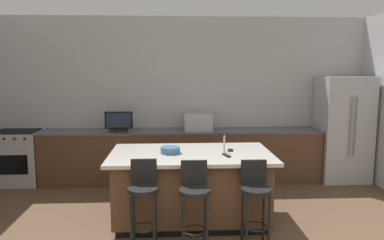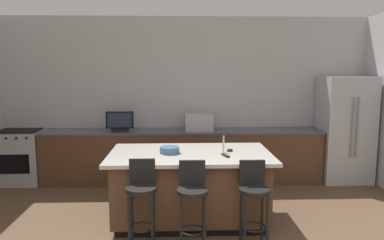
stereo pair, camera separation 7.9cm
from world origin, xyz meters
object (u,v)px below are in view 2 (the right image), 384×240
object	(u,v)px
fruit_bowl	(170,150)
tv_remote	(225,155)
bar_stool_center	(192,198)
microwave	(199,122)
tv_monitor	(120,122)
refrigerator	(345,129)
range_oven	(21,157)
bar_stool_right	(254,197)
cell_phone	(230,150)
bar_stool_left	(142,196)
kitchen_island	(190,186)

from	to	relation	value
fruit_bowl	tv_remote	xyz separation A→B (m)	(0.70, -0.19, -0.03)
tv_remote	bar_stool_center	bearing A→B (deg)	-143.15
microwave	tv_monitor	world-z (taller)	tv_monitor
refrigerator	fruit_bowl	world-z (taller)	refrigerator
refrigerator	range_oven	xyz separation A→B (m)	(-5.65, 0.05, -0.46)
bar_stool_right	cell_phone	distance (m)	0.91
bar_stool_left	cell_phone	bearing A→B (deg)	36.54
refrigerator	range_oven	world-z (taller)	refrigerator
bar_stool_right	bar_stool_left	bearing A→B (deg)	178.96
refrigerator	cell_phone	bearing A→B (deg)	-145.12
refrigerator	microwave	xyz separation A→B (m)	(-2.56, 0.05, 0.13)
tv_remote	range_oven	bearing A→B (deg)	132.53
bar_stool_center	tv_remote	size ratio (longest dim) A/B	5.81
fruit_bowl	tv_remote	world-z (taller)	fruit_bowl
fruit_bowl	cell_phone	distance (m)	0.80
microwave	bar_stool_left	distance (m)	2.57
range_oven	bar_stool_center	size ratio (longest dim) A/B	0.94
tv_monitor	cell_phone	xyz separation A→B (m)	(1.68, -1.56, -0.15)
range_oven	bar_stool_center	distance (m)	3.83
tv_remote	tv_monitor	bearing A→B (deg)	112.90
tv_remote	bar_stool_right	bearing A→B (deg)	-82.00
cell_phone	tv_remote	distance (m)	0.32
fruit_bowl	cell_phone	xyz separation A→B (m)	(0.79, 0.11, -0.04)
bar_stool_center	tv_remote	xyz separation A→B (m)	(0.43, 0.60, 0.33)
fruit_bowl	refrigerator	bearing A→B (deg)	28.85
microwave	bar_stool_left	bearing A→B (deg)	-107.55
microwave	tv_remote	bearing A→B (deg)	-83.29
bar_stool_right	tv_remote	size ratio (longest dim) A/B	5.67
fruit_bowl	bar_stool_center	bearing A→B (deg)	-71.63
refrigerator	microwave	size ratio (longest dim) A/B	3.84
fruit_bowl	tv_monitor	bearing A→B (deg)	118.11
tv_monitor	bar_stool_right	bearing A→B (deg)	-52.40
fruit_bowl	tv_remote	bearing A→B (deg)	-15.48
bar_stool_center	range_oven	bearing A→B (deg)	138.96
tv_monitor	tv_remote	world-z (taller)	tv_monitor
bar_stool_left	cell_phone	size ratio (longest dim) A/B	6.56
bar_stool_left	fruit_bowl	bearing A→B (deg)	67.10
range_oven	bar_stool_center	bearing A→B (deg)	-41.02
bar_stool_right	range_oven	bearing A→B (deg)	145.63
bar_stool_left	bar_stool_right	distance (m)	1.24
range_oven	bar_stool_right	size ratio (longest dim) A/B	0.96
kitchen_island	microwave	distance (m)	1.82
kitchen_island	bar_stool_right	size ratio (longest dim) A/B	2.15
kitchen_island	bar_stool_center	xyz separation A→B (m)	(-0.00, -0.81, 0.13)
microwave	bar_stool_center	xyz separation A→B (m)	(-0.21, -2.51, -0.46)
refrigerator	cell_phone	distance (m)	2.73
bar_stool_center	bar_stool_left	bearing A→B (deg)	170.04
bar_stool_center	bar_stool_right	bearing A→B (deg)	6.40
refrigerator	kitchen_island	bearing A→B (deg)	-149.08
refrigerator	bar_stool_left	bearing A→B (deg)	-144.55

